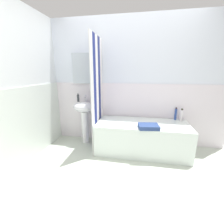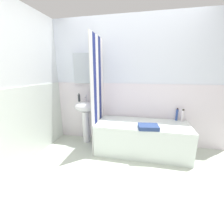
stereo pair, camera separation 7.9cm
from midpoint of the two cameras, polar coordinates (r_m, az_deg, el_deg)
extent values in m
cube|color=beige|center=(2.23, 2.41, -25.12)|extent=(4.80, 5.60, 0.04)
cube|color=white|center=(2.98, 6.24, 10.76)|extent=(3.60, 0.05, 2.40)
cube|color=white|center=(3.05, 5.88, -0.58)|extent=(3.60, 0.02, 1.20)
cube|color=silver|center=(3.07, -10.87, 15.90)|extent=(0.48, 0.12, 0.56)
cube|color=white|center=(2.73, -31.24, 8.28)|extent=(0.05, 1.81, 2.40)
cube|color=white|center=(2.82, -29.08, -3.82)|extent=(0.02, 1.81, 1.20)
cylinder|color=white|center=(3.13, -10.81, -5.68)|extent=(0.14, 0.14, 0.65)
ellipsoid|color=white|center=(3.01, -11.21, 1.88)|extent=(0.44, 0.34, 0.20)
cylinder|color=silver|center=(3.08, -10.65, 4.57)|extent=(0.03, 0.03, 0.05)
cylinder|color=silver|center=(3.02, -11.04, 5.42)|extent=(0.02, 0.10, 0.02)
sphere|color=silver|center=(3.06, -10.72, 6.14)|extent=(0.03, 0.03, 0.03)
cylinder|color=#2C3034|center=(3.04, -13.44, 5.10)|extent=(0.04, 0.04, 0.14)
sphere|color=#282D2D|center=(3.02, -13.53, 6.60)|extent=(0.02, 0.02, 0.02)
cube|color=white|center=(2.81, 10.37, -9.36)|extent=(1.60, 0.70, 0.54)
cube|color=white|center=(2.44, -8.34, 5.00)|extent=(0.01, 0.14, 2.00)
cube|color=navy|center=(2.58, -7.33, 5.55)|extent=(0.01, 0.14, 2.00)
cube|color=white|center=(2.71, -6.42, 6.05)|extent=(0.01, 0.14, 2.00)
cube|color=navy|center=(2.84, -5.60, 6.50)|extent=(0.01, 0.14, 2.00)
cube|color=white|center=(2.98, -4.85, 6.91)|extent=(0.01, 0.14, 2.00)
cylinder|color=white|center=(3.02, 24.14, -1.16)|extent=(0.05, 0.05, 0.20)
cylinder|color=#2C2B1D|center=(2.99, 24.38, 0.94)|extent=(0.04, 0.04, 0.02)
cylinder|color=#2E4B98|center=(3.03, 22.32, -0.83)|extent=(0.04, 0.04, 0.21)
cylinder|color=black|center=(3.00, 22.54, 1.33)|extent=(0.03, 0.03, 0.02)
cube|color=navy|center=(2.46, 12.79, -5.40)|extent=(0.34, 0.27, 0.06)
camera|label=1|loc=(0.04, -90.87, -0.24)|focal=24.10mm
camera|label=2|loc=(0.04, 89.13, 0.24)|focal=24.10mm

